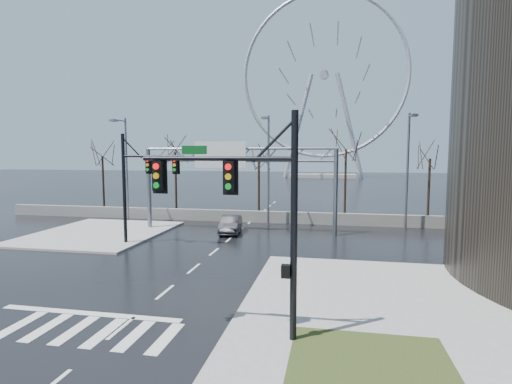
% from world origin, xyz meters
% --- Properties ---
extents(ground, '(260.00, 260.00, 0.00)m').
position_xyz_m(ground, '(0.00, 0.00, 0.00)').
color(ground, black).
rests_on(ground, ground).
extents(sidewalk_right_ext, '(12.00, 10.00, 0.15)m').
position_xyz_m(sidewalk_right_ext, '(10.00, 2.00, 0.07)').
color(sidewalk_right_ext, gray).
rests_on(sidewalk_right_ext, ground).
extents(sidewalk_far, '(10.00, 12.00, 0.15)m').
position_xyz_m(sidewalk_far, '(-11.00, 12.00, 0.07)').
color(sidewalk_far, gray).
rests_on(sidewalk_far, ground).
extents(grass_strip, '(5.00, 4.00, 0.02)m').
position_xyz_m(grass_strip, '(9.00, -5.00, 0.15)').
color(grass_strip, '#253716').
rests_on(grass_strip, sidewalk_near).
extents(barrier_wall, '(52.00, 0.50, 1.10)m').
position_xyz_m(barrier_wall, '(0.00, 20.00, 0.55)').
color(barrier_wall, slate).
rests_on(barrier_wall, ground).
extents(signal_mast_near, '(5.52, 0.41, 8.00)m').
position_xyz_m(signal_mast_near, '(5.14, -4.04, 4.87)').
color(signal_mast_near, black).
rests_on(signal_mast_near, ground).
extents(signal_mast_far, '(4.72, 0.41, 8.00)m').
position_xyz_m(signal_mast_far, '(-5.87, 8.96, 4.83)').
color(signal_mast_far, black).
rests_on(signal_mast_far, ground).
extents(sign_gantry, '(16.36, 0.40, 7.60)m').
position_xyz_m(sign_gantry, '(-0.38, 14.96, 5.18)').
color(sign_gantry, slate).
rests_on(sign_gantry, ground).
extents(streetlight_left, '(0.50, 2.55, 10.00)m').
position_xyz_m(streetlight_left, '(-12.00, 18.16, 5.89)').
color(streetlight_left, slate).
rests_on(streetlight_left, ground).
extents(streetlight_mid, '(0.50, 2.55, 10.00)m').
position_xyz_m(streetlight_mid, '(2.00, 18.16, 5.89)').
color(streetlight_mid, slate).
rests_on(streetlight_mid, ground).
extents(streetlight_right, '(0.50, 2.55, 10.00)m').
position_xyz_m(streetlight_right, '(14.00, 18.16, 5.89)').
color(streetlight_right, slate).
rests_on(streetlight_right, ground).
extents(tree_far_left, '(3.50, 3.50, 7.00)m').
position_xyz_m(tree_far_left, '(-18.00, 24.00, 5.57)').
color(tree_far_left, black).
rests_on(tree_far_left, ground).
extents(tree_left, '(3.75, 3.75, 7.50)m').
position_xyz_m(tree_left, '(-9.00, 23.50, 5.98)').
color(tree_left, black).
rests_on(tree_left, ground).
extents(tree_center, '(3.25, 3.25, 6.50)m').
position_xyz_m(tree_center, '(0.00, 24.50, 5.17)').
color(tree_center, black).
rests_on(tree_center, ground).
extents(tree_right, '(3.90, 3.90, 7.80)m').
position_xyz_m(tree_right, '(9.00, 23.50, 6.22)').
color(tree_right, black).
rests_on(tree_right, ground).
extents(tree_far_right, '(3.40, 3.40, 6.80)m').
position_xyz_m(tree_far_right, '(17.00, 24.00, 5.41)').
color(tree_far_right, black).
rests_on(tree_far_right, ground).
extents(ferris_wheel, '(45.00, 6.00, 50.91)m').
position_xyz_m(ferris_wheel, '(5.00, 95.00, 26.13)').
color(ferris_wheel, gray).
rests_on(ferris_wheel, ground).
extents(car, '(2.03, 4.48, 1.43)m').
position_xyz_m(car, '(-0.54, 14.50, 0.71)').
color(car, black).
rests_on(car, ground).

